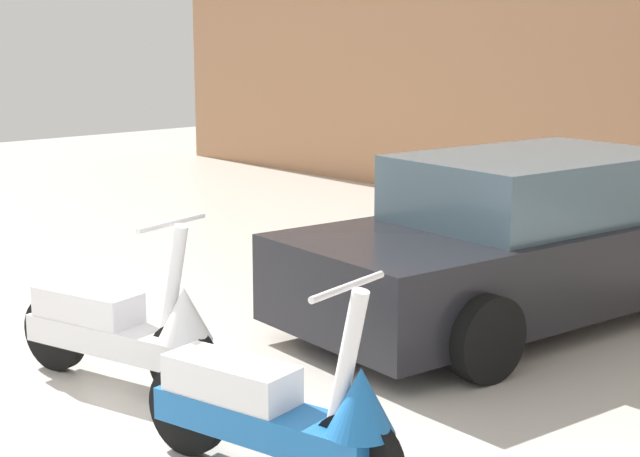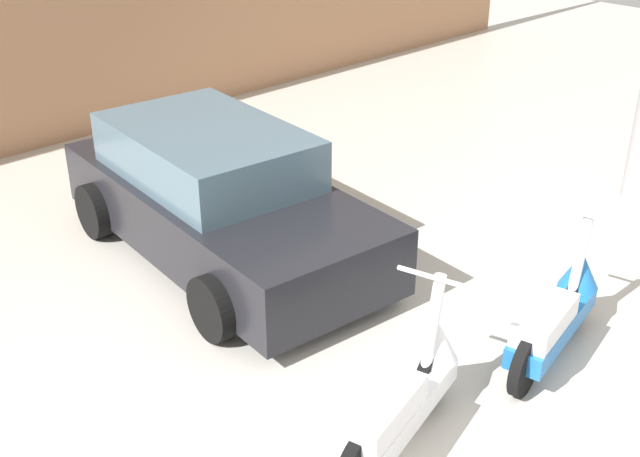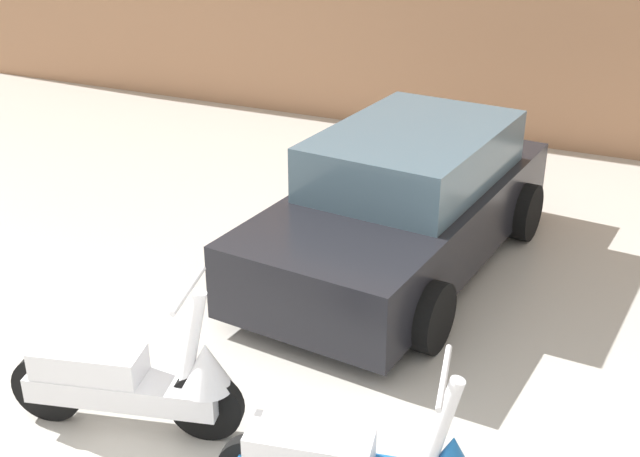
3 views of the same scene
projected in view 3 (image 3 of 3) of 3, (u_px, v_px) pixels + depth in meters
scooter_front_left at (134, 379)px, 5.19m from camera, size 1.56×0.72×1.11m
car_rear_left at (404, 203)px, 7.30m from camera, size 2.09×3.87×1.27m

